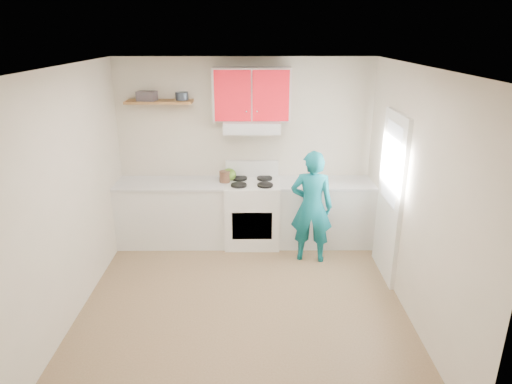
{
  "coord_description": "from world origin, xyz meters",
  "views": [
    {
      "loc": [
        0.12,
        -4.37,
        2.92
      ],
      "look_at": [
        0.15,
        0.55,
        1.15
      ],
      "focal_mm": 31.48,
      "sensor_mm": 36.0,
      "label": 1
    }
  ],
  "objects_px": {
    "crock": "(225,177)",
    "person": "(312,207)",
    "kettle": "(229,174)",
    "tin": "(182,96)",
    "stove": "(252,213)"
  },
  "relations": [
    {
      "from": "kettle",
      "to": "person",
      "type": "relative_size",
      "value": 0.14
    },
    {
      "from": "tin",
      "to": "crock",
      "type": "height_order",
      "value": "tin"
    },
    {
      "from": "person",
      "to": "crock",
      "type": "bearing_deg",
      "value": -16.09
    },
    {
      "from": "kettle",
      "to": "crock",
      "type": "xyz_separation_m",
      "value": [
        -0.06,
        -0.07,
        -0.02
      ]
    },
    {
      "from": "tin",
      "to": "kettle",
      "type": "distance_m",
      "value": 1.25
    },
    {
      "from": "tin",
      "to": "crock",
      "type": "relative_size",
      "value": 0.97
    },
    {
      "from": "tin",
      "to": "kettle",
      "type": "relative_size",
      "value": 0.84
    },
    {
      "from": "kettle",
      "to": "crock",
      "type": "distance_m",
      "value": 0.1
    },
    {
      "from": "tin",
      "to": "crock",
      "type": "bearing_deg",
      "value": -16.56
    },
    {
      "from": "stove",
      "to": "crock",
      "type": "height_order",
      "value": "crock"
    },
    {
      "from": "crock",
      "to": "person",
      "type": "relative_size",
      "value": 0.12
    },
    {
      "from": "tin",
      "to": "person",
      "type": "height_order",
      "value": "tin"
    },
    {
      "from": "kettle",
      "to": "person",
      "type": "bearing_deg",
      "value": -37.25
    },
    {
      "from": "crock",
      "to": "person",
      "type": "height_order",
      "value": "person"
    },
    {
      "from": "stove",
      "to": "kettle",
      "type": "height_order",
      "value": "kettle"
    }
  ]
}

